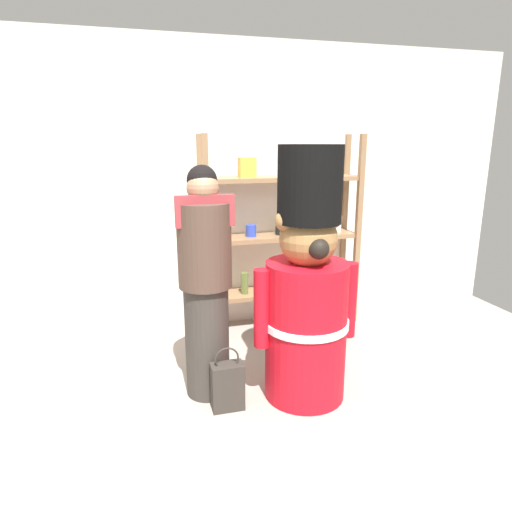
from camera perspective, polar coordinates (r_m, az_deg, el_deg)
name	(u,v)px	position (r m, az deg, el deg)	size (l,w,h in m)	color
ground_plane	(252,482)	(2.61, -0.49, -26.98)	(6.40, 6.40, 0.00)	#9E9389
back_wall	(190,190)	(4.14, -8.44, 8.40)	(6.40, 0.12, 2.60)	silver
merchandise_shelf	(280,232)	(4.16, 3.12, 3.04)	(1.48, 0.35, 1.79)	#93704C
teddy_bear_guard	(307,293)	(2.99, 6.51, -4.79)	(0.73, 0.58, 1.71)	red
person_shopper	(205,283)	(3.00, -6.48, -3.41)	(0.37, 0.36, 1.59)	#38332D
shopping_bag	(227,385)	(3.06, -3.68, -16.20)	(0.21, 0.12, 0.44)	#332D28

